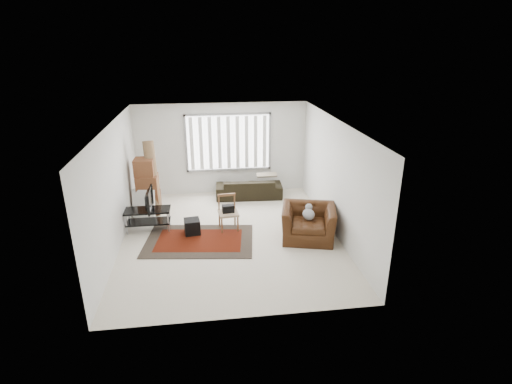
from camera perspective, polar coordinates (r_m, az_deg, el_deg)
The scene contains 11 objects.
room at distance 9.40m, azimuth -3.96°, elevation 4.70°, with size 6.00×6.02×2.71m.
persian_rug at distance 9.43m, azimuth -8.10°, elevation -6.89°, with size 2.65×1.94×0.02m.
tv_stand at distance 10.05m, azimuth -15.18°, elevation -3.21°, with size 1.08×0.49×0.54m.
tv at distance 9.90m, azimuth -15.40°, elevation -1.08°, with size 0.88×0.11×0.50m, color black.
subwoofer at distance 9.70m, azimuth -9.10°, elevation -4.88°, with size 0.36×0.36×0.36m, color black.
moving_boxes at distance 10.98m, azimuth -15.28°, elevation 0.57°, with size 0.62×0.57×1.49m.
white_flatpack at distance 10.81m, azimuth -15.74°, elevation -1.63°, with size 0.58×0.08×0.74m, color silver.
rolled_rug at distance 10.87m, azimuth -14.59°, elevation 1.99°, with size 0.29×0.29×1.94m, color brown.
sofa at distance 11.73m, azimuth -1.02°, elevation 0.97°, with size 1.93×0.83×0.74m, color black.
side_chair at distance 9.74m, azimuth -4.00°, elevation -2.74°, with size 0.51×0.51×0.86m.
armchair at distance 9.36m, azimuth 7.49°, elevation -4.06°, with size 1.44×1.32×0.90m.
Camera 1 is at (-0.53, -8.49, 4.40)m, focal length 28.00 mm.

